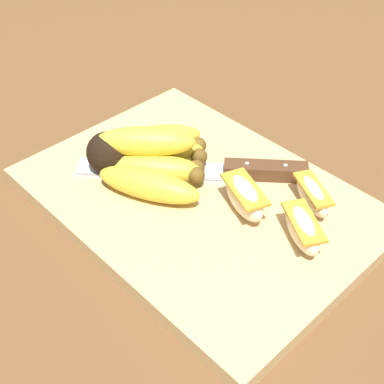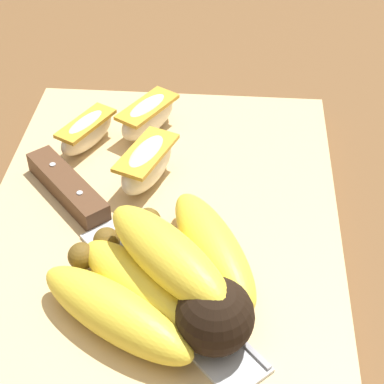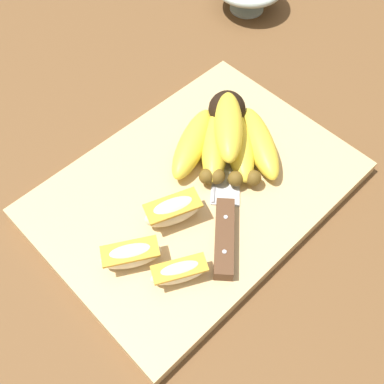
{
  "view_description": "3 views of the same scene",
  "coord_description": "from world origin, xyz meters",
  "px_view_note": "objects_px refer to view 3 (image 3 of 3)",
  "views": [
    {
      "loc": [
        -0.32,
        0.34,
        0.43
      ],
      "look_at": [
        0.0,
        0.04,
        0.05
      ],
      "focal_mm": 49.96,
      "sensor_mm": 36.0,
      "label": 1
    },
    {
      "loc": [
        0.38,
        0.07,
        0.37
      ],
      "look_at": [
        -0.01,
        0.04,
        0.03
      ],
      "focal_mm": 59.93,
      "sensor_mm": 36.0,
      "label": 2
    },
    {
      "loc": [
        -0.22,
        -0.22,
        0.51
      ],
      "look_at": [
        -0.0,
        0.0,
        0.04
      ],
      "focal_mm": 43.4,
      "sensor_mm": 36.0,
      "label": 3
    }
  ],
  "objects_px": {
    "chefs_knife": "(225,204)",
    "apple_wedge_middle": "(131,255)",
    "banana_bunch": "(228,137)",
    "apple_wedge_far": "(171,209)",
    "apple_wedge_near": "(180,272)"
  },
  "relations": [
    {
      "from": "apple_wedge_near",
      "to": "apple_wedge_middle",
      "type": "height_order",
      "value": "apple_wedge_middle"
    },
    {
      "from": "apple_wedge_middle",
      "to": "apple_wedge_far",
      "type": "distance_m",
      "value": 0.07
    },
    {
      "from": "apple_wedge_near",
      "to": "apple_wedge_far",
      "type": "relative_size",
      "value": 0.9
    },
    {
      "from": "apple_wedge_middle",
      "to": "apple_wedge_far",
      "type": "xyz_separation_m",
      "value": [
        0.07,
        0.01,
        0.0
      ]
    },
    {
      "from": "banana_bunch",
      "to": "apple_wedge_near",
      "type": "height_order",
      "value": "banana_bunch"
    },
    {
      "from": "chefs_knife",
      "to": "apple_wedge_far",
      "type": "height_order",
      "value": "apple_wedge_far"
    },
    {
      "from": "apple_wedge_middle",
      "to": "apple_wedge_far",
      "type": "height_order",
      "value": "apple_wedge_far"
    },
    {
      "from": "apple_wedge_near",
      "to": "apple_wedge_middle",
      "type": "distance_m",
      "value": 0.06
    },
    {
      "from": "apple_wedge_near",
      "to": "apple_wedge_far",
      "type": "xyz_separation_m",
      "value": [
        0.05,
        0.07,
        0.0
      ]
    },
    {
      "from": "apple_wedge_middle",
      "to": "chefs_knife",
      "type": "bearing_deg",
      "value": -9.57
    },
    {
      "from": "chefs_knife",
      "to": "apple_wedge_far",
      "type": "xyz_separation_m",
      "value": [
        -0.06,
        0.04,
        0.01
      ]
    },
    {
      "from": "apple_wedge_middle",
      "to": "apple_wedge_far",
      "type": "relative_size",
      "value": 0.95
    },
    {
      "from": "chefs_knife",
      "to": "apple_wedge_middle",
      "type": "bearing_deg",
      "value": 170.43
    },
    {
      "from": "chefs_knife",
      "to": "apple_wedge_far",
      "type": "relative_size",
      "value": 2.96
    },
    {
      "from": "banana_bunch",
      "to": "chefs_knife",
      "type": "relative_size",
      "value": 0.77
    }
  ]
}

